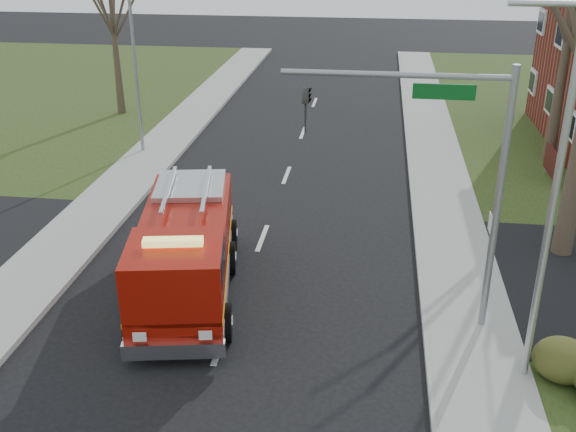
# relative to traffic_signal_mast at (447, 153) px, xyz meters

# --- Properties ---
(ground) EXTENTS (120.00, 120.00, 0.00)m
(ground) POSITION_rel_traffic_signal_mast_xyz_m (-5.21, -1.50, -4.71)
(ground) COLOR black
(ground) RESTS_ON ground
(sidewalk_right) EXTENTS (2.40, 80.00, 0.15)m
(sidewalk_right) POSITION_rel_traffic_signal_mast_xyz_m (0.99, -1.50, -4.63)
(sidewalk_right) COLOR gray
(sidewalk_right) RESTS_ON ground
(health_center_sign) EXTENTS (0.12, 2.00, 1.40)m
(health_center_sign) POSITION_rel_traffic_signal_mast_xyz_m (5.29, 11.00, -3.83)
(health_center_sign) COLOR #41110F
(health_center_sign) RESTS_ON ground
(bare_tree_far) EXTENTS (5.25, 5.25, 10.50)m
(bare_tree_far) POSITION_rel_traffic_signal_mast_xyz_m (5.79, 13.50, 1.78)
(bare_tree_far) COLOR #3B2F23
(bare_tree_far) RESTS_ON ground
(bare_tree_left) EXTENTS (4.50, 4.50, 9.00)m
(bare_tree_left) POSITION_rel_traffic_signal_mast_xyz_m (-15.21, 18.50, 0.86)
(bare_tree_left) COLOR #3B2F23
(bare_tree_left) RESTS_ON ground
(traffic_signal_mast) EXTENTS (5.29, 0.18, 6.80)m
(traffic_signal_mast) POSITION_rel_traffic_signal_mast_xyz_m (0.00, 0.00, 0.00)
(traffic_signal_mast) COLOR gray
(traffic_signal_mast) RESTS_ON ground
(streetlight_pole) EXTENTS (1.48, 0.16, 8.40)m
(streetlight_pole) POSITION_rel_traffic_signal_mast_xyz_m (1.93, -2.00, -0.16)
(streetlight_pole) COLOR #B7BABF
(streetlight_pole) RESTS_ON ground
(utility_pole_far) EXTENTS (0.14, 0.14, 7.00)m
(utility_pole_far) POSITION_rel_traffic_signal_mast_xyz_m (-12.01, 12.50, -1.21)
(utility_pole_far) COLOR gray
(utility_pole_far) RESTS_ON ground
(fire_engine) EXTENTS (3.65, 7.25, 2.80)m
(fire_engine) POSITION_rel_traffic_signal_mast_xyz_m (-6.69, 0.67, -3.44)
(fire_engine) COLOR #921006
(fire_engine) RESTS_ON ground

